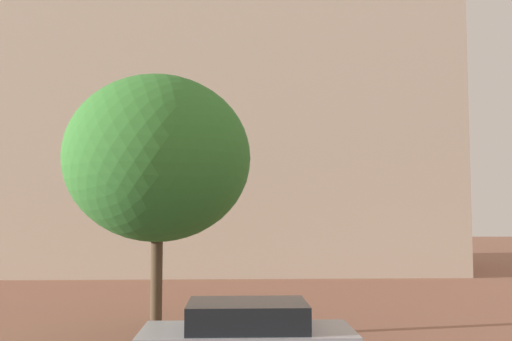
% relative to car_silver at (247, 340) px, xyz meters
% --- Properties ---
extents(landmark_building, '(24.63, 10.90, 31.04)m').
position_rel_car_silver_xyz_m(landmark_building, '(-1.12, 20.87, 9.69)').
color(landmark_building, beige).
rests_on(landmark_building, ground_plane).
extents(car_silver, '(4.09, 2.02, 1.40)m').
position_rel_car_silver_xyz_m(car_silver, '(0.00, 0.00, 0.00)').
color(car_silver, '#B2B2BC').
rests_on(car_silver, ground_plane).
extents(tree_curb_far, '(4.62, 4.62, 6.54)m').
position_rel_car_silver_xyz_m(tree_curb_far, '(-2.17, 3.05, 3.79)').
color(tree_curb_far, brown).
rests_on(tree_curb_far, ground_plane).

